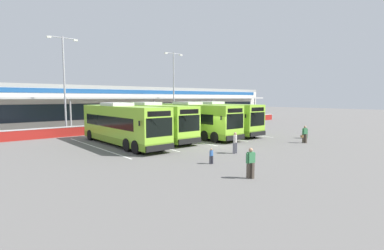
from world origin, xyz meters
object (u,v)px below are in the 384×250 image
(pedestrian_with_handbag, at_px, (305,134))
(lamp_post_centre, at_px, (174,84))
(coach_bus_centre, at_px, (193,120))
(litter_bin, at_px, (305,134))
(pedestrian_in_dark_coat, at_px, (251,162))
(coach_bus_right_centre, at_px, (216,118))
(pedestrian_near_bin, at_px, (235,142))
(lamp_post_west, at_px, (64,79))
(coach_bus_leftmost, at_px, (122,125))
(pedestrian_child, at_px, (211,155))
(coach_bus_left_centre, at_px, (151,122))

(pedestrian_with_handbag, xyz_separation_m, lamp_post_centre, (0.97, 21.73, 5.43))
(coach_bus_centre, height_order, litter_bin, coach_bus_centre)
(coach_bus_centre, xyz_separation_m, pedestrian_in_dark_coat, (-8.28, -14.34, -0.91))
(coach_bus_right_centre, bearing_deg, coach_bus_centre, -174.77)
(pedestrian_near_bin, relative_size, lamp_post_west, 0.15)
(coach_bus_leftmost, relative_size, pedestrian_in_dark_coat, 7.51)
(coach_bus_leftmost, bearing_deg, coach_bus_centre, 0.26)
(coach_bus_right_centre, distance_m, lamp_post_west, 17.81)
(coach_bus_right_centre, distance_m, pedestrian_child, 15.87)
(coach_bus_left_centre, distance_m, coach_bus_right_centre, 8.48)
(pedestrian_near_bin, bearing_deg, coach_bus_left_centre, 94.70)
(coach_bus_right_centre, xyz_separation_m, lamp_post_centre, (2.19, 11.24, 4.50))
(coach_bus_centre, bearing_deg, pedestrian_near_bin, -111.89)
(pedestrian_in_dark_coat, xyz_separation_m, lamp_post_centre, (14.33, 25.93, 5.42))
(coach_bus_left_centre, relative_size, pedestrian_near_bin, 7.51)
(coach_bus_left_centre, bearing_deg, litter_bin, -37.35)
(lamp_post_west, height_order, litter_bin, lamp_post_west)
(pedestrian_child, height_order, litter_bin, pedestrian_child)
(litter_bin, bearing_deg, lamp_post_centre, 95.80)
(coach_bus_centre, bearing_deg, coach_bus_leftmost, -179.74)
(pedestrian_with_handbag, relative_size, pedestrian_child, 1.61)
(coach_bus_left_centre, height_order, pedestrian_near_bin, coach_bus_left_centre)
(pedestrian_child, bearing_deg, coach_bus_right_centre, 43.97)
(pedestrian_child, xyz_separation_m, lamp_post_centre, (13.57, 22.22, 5.75))
(lamp_post_west, bearing_deg, pedestrian_near_bin, -72.20)
(coach_bus_left_centre, distance_m, lamp_post_west, 11.77)
(coach_bus_left_centre, bearing_deg, lamp_post_centre, 44.62)
(pedestrian_in_dark_coat, distance_m, pedestrian_near_bin, 6.79)
(coach_bus_right_centre, relative_size, pedestrian_child, 12.11)
(pedestrian_with_handbag, xyz_separation_m, pedestrian_child, (-12.60, -0.49, -0.32))
(pedestrian_near_bin, bearing_deg, pedestrian_in_dark_coat, -132.06)
(coach_bus_right_centre, distance_m, pedestrian_near_bin, 12.32)
(pedestrian_near_bin, bearing_deg, lamp_post_centre, 64.92)
(coach_bus_right_centre, bearing_deg, pedestrian_near_bin, -128.18)
(lamp_post_centre, bearing_deg, pedestrian_with_handbag, -92.55)
(coach_bus_centre, bearing_deg, coach_bus_left_centre, 166.56)
(pedestrian_child, bearing_deg, pedestrian_near_bin, 19.28)
(pedestrian_with_handbag, relative_size, lamp_post_west, 0.15)
(lamp_post_centre, bearing_deg, coach_bus_leftmost, -141.14)
(pedestrian_near_bin, xyz_separation_m, litter_bin, (11.83, 0.72, -0.41))
(coach_bus_right_centre, bearing_deg, litter_bin, -64.64)
(coach_bus_centre, height_order, pedestrian_child, coach_bus_centre)
(pedestrian_with_handbag, distance_m, litter_bin, 3.42)
(pedestrian_near_bin, relative_size, lamp_post_centre, 0.15)
(pedestrian_with_handbag, bearing_deg, coach_bus_centre, 116.60)
(pedestrian_child, relative_size, lamp_post_west, 0.09)
(coach_bus_leftmost, bearing_deg, coach_bus_right_centre, 1.83)
(litter_bin, bearing_deg, pedestrian_with_handbag, -152.74)
(coach_bus_left_centre, height_order, coach_bus_right_centre, same)
(coach_bus_left_centre, height_order, lamp_post_west, lamp_post_west)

